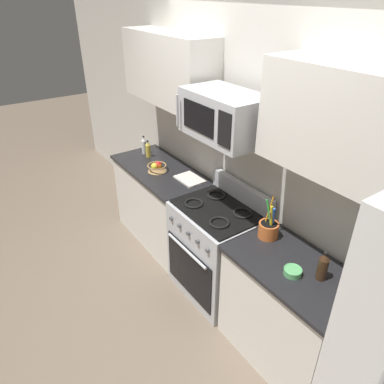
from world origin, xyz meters
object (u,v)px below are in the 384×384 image
object	(u,v)px
range_oven	(216,250)
bottle_oil	(148,149)
microwave	(225,115)
prep_bowl	(293,271)
bottle_soy	(323,267)
utensil_crock	(269,229)
cutting_board	(190,179)
fruit_basket	(157,167)
bottle_vinegar	(144,145)

from	to	relation	value
range_oven	bottle_oil	bearing A→B (deg)	178.00
microwave	prep_bowl	xyz separation A→B (m)	(0.92, -0.10, -0.82)
range_oven	bottle_soy	world-z (taller)	bottle_soy
utensil_crock	cutting_board	xyz separation A→B (m)	(-1.13, 0.03, -0.06)
range_oven	cutting_board	size ratio (longest dim) A/B	3.76
utensil_crock	fruit_basket	world-z (taller)	utensil_crock
bottle_vinegar	prep_bowl	bearing A→B (deg)	-3.21
cutting_board	bottle_oil	distance (m)	0.74
utensil_crock	prep_bowl	size ratio (longest dim) A/B	2.74
microwave	utensil_crock	bearing A→B (deg)	6.85
microwave	bottle_soy	xyz separation A→B (m)	(1.05, 0.02, -0.74)
cutting_board	prep_bowl	world-z (taller)	prep_bowl
bottle_oil	bottle_soy	world-z (taller)	bottle_soy
bottle_oil	cutting_board	bearing A→B (deg)	5.34
microwave	bottle_vinegar	world-z (taller)	microwave
bottle_oil	bottle_soy	size ratio (longest dim) A/B	0.88
range_oven	cutting_board	world-z (taller)	range_oven
bottle_oil	range_oven	bearing A→B (deg)	-2.00
microwave	bottle_vinegar	xyz separation A→B (m)	(-1.46, 0.03, -0.75)
bottle_oil	prep_bowl	distance (m)	2.27
microwave	cutting_board	size ratio (longest dim) A/B	2.37
bottle_oil	prep_bowl	xyz separation A→B (m)	(2.26, -0.13, -0.06)
cutting_board	utensil_crock	bearing A→B (deg)	-1.41
utensil_crock	cutting_board	distance (m)	1.13
cutting_board	microwave	bearing A→B (deg)	-8.38
range_oven	utensil_crock	bearing A→B (deg)	9.68
cutting_board	bottle_oil	size ratio (longest dim) A/B	1.47
microwave	bottle_vinegar	bearing A→B (deg)	178.88
cutting_board	bottle_vinegar	world-z (taller)	bottle_vinegar
utensil_crock	range_oven	bearing A→B (deg)	-170.32
range_oven	prep_bowl	bearing A→B (deg)	-4.88
range_oven	bottle_oil	world-z (taller)	bottle_oil
bottle_vinegar	bottle_soy	distance (m)	2.51
range_oven	microwave	bearing A→B (deg)	90.10
microwave	prep_bowl	bearing A→B (deg)	-6.49
range_oven	utensil_crock	distance (m)	0.73
microwave	bottle_oil	size ratio (longest dim) A/B	3.48
microwave	bottle_soy	distance (m)	1.29
prep_bowl	bottle_soy	bearing A→B (deg)	43.04
microwave	utensil_crock	distance (m)	0.93
fruit_basket	bottle_oil	size ratio (longest dim) A/B	1.03
bottle_soy	range_oven	bearing A→B (deg)	-177.50
utensil_crock	prep_bowl	bearing A→B (deg)	-22.56
utensil_crock	cutting_board	size ratio (longest dim) A/B	1.18
bottle_soy	bottle_oil	bearing A→B (deg)	179.97
prep_bowl	range_oven	bearing A→B (deg)	175.12
bottle_oil	utensil_crock	bearing A→B (deg)	1.26
microwave	fruit_basket	xyz separation A→B (m)	(-0.97, -0.08, -0.80)
bottle_vinegar	prep_bowl	world-z (taller)	bottle_vinegar
range_oven	utensil_crock	world-z (taller)	utensil_crock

